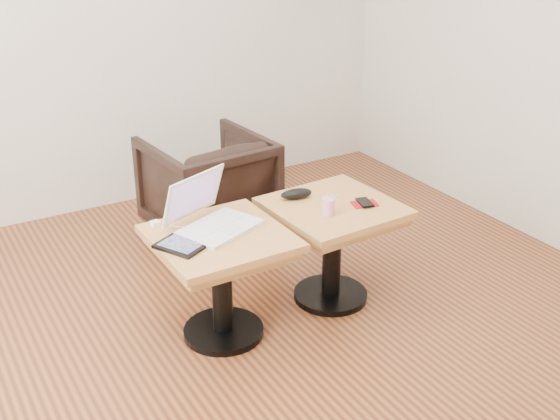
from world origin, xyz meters
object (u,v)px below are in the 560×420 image
side_table_right (333,229)px  striped_cup (328,207)px  side_table_left (221,260)px  laptop (211,217)px  armchair (208,186)px

side_table_right → striped_cup: size_ratio=7.73×
side_table_left → side_table_right: (0.65, 0.01, 0.00)m
side_table_right → laptop: 0.68m
side_table_right → laptop: laptop is taller
side_table_left → laptop: laptop is taller
laptop → armchair: laptop is taller
side_table_left → side_table_right: same height
side_table_right → armchair: armchair is taller
side_table_right → armchair: (-0.22, 1.06, -0.09)m
striped_cup → side_table_left: bearing=173.0°
side_table_left → armchair: armchair is taller
laptop → armchair: 1.10m
side_table_left → laptop: (0.00, 0.09, 0.19)m
side_table_right → armchair: bearing=98.6°
side_table_right → striped_cup: bearing=-140.8°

